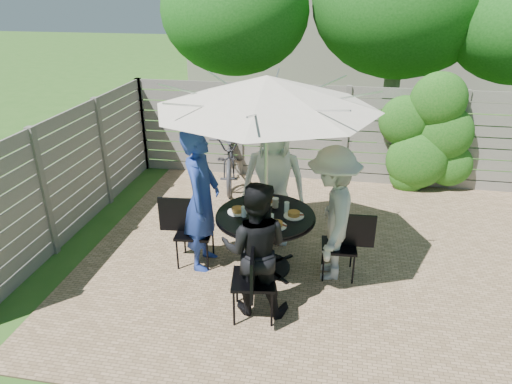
% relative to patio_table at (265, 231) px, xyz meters
% --- Properties ---
extents(backyard_envelope, '(60.00, 60.00, 5.00)m').
position_rel_patio_table_xyz_m(backyard_envelope, '(1.08, 10.51, 2.03)').
color(backyard_envelope, '#2F5A1C').
rests_on(backyard_envelope, ground).
extents(patio_table, '(1.28, 1.28, 0.82)m').
position_rel_patio_table_xyz_m(patio_table, '(0.00, 0.00, 0.00)').
color(patio_table, black).
rests_on(patio_table, ground).
extents(umbrella, '(2.70, 2.70, 2.56)m').
position_rel_patio_table_xyz_m(umbrella, '(-0.00, 0.00, 1.80)').
color(umbrella, silver).
rests_on(umbrella, ground).
extents(chair_back, '(0.51, 0.73, 0.99)m').
position_rel_patio_table_xyz_m(chair_back, '(-0.02, 0.97, -0.27)').
color(chair_back, black).
rests_on(chair_back, ground).
extents(person_back, '(0.93, 0.62, 1.88)m').
position_rel_patio_table_xyz_m(person_back, '(-0.02, 0.83, 0.36)').
color(person_back, white).
rests_on(person_back, ground).
extents(chair_left, '(0.72, 0.50, 0.97)m').
position_rel_patio_table_xyz_m(chair_left, '(-0.97, -0.02, -0.28)').
color(chair_left, black).
rests_on(chair_left, ground).
extents(person_left, '(0.48, 0.71, 1.93)m').
position_rel_patio_table_xyz_m(person_left, '(-0.83, -0.02, 0.39)').
color(person_left, navy).
rests_on(person_left, ground).
extents(chair_front, '(0.54, 0.75, 1.00)m').
position_rel_patio_table_xyz_m(chair_front, '(0.02, -0.97, -0.27)').
color(chair_front, black).
rests_on(chair_front, ground).
extents(person_front, '(0.80, 0.63, 1.61)m').
position_rel_patio_table_xyz_m(person_front, '(0.02, -0.83, 0.23)').
color(person_front, black).
rests_on(person_front, ground).
extents(chair_right, '(0.66, 0.46, 0.90)m').
position_rel_patio_table_xyz_m(chair_right, '(0.96, 0.02, -0.30)').
color(chair_right, black).
rests_on(chair_right, ground).
extents(person_right, '(0.68, 1.15, 1.76)m').
position_rel_patio_table_xyz_m(person_right, '(0.83, 0.02, 0.31)').
color(person_right, '#B7B5B2').
rests_on(person_right, ground).
extents(plate_back, '(0.26, 0.26, 0.06)m').
position_rel_patio_table_xyz_m(plate_back, '(-0.01, 0.36, 0.27)').
color(plate_back, white).
rests_on(plate_back, patio_table).
extents(plate_left, '(0.26, 0.26, 0.06)m').
position_rel_patio_table_xyz_m(plate_left, '(-0.36, -0.01, 0.27)').
color(plate_left, white).
rests_on(plate_left, patio_table).
extents(plate_front, '(0.26, 0.26, 0.06)m').
position_rel_patio_table_xyz_m(plate_front, '(0.01, -0.36, 0.27)').
color(plate_front, white).
rests_on(plate_front, patio_table).
extents(plate_right, '(0.26, 0.26, 0.06)m').
position_rel_patio_table_xyz_m(plate_right, '(0.36, 0.01, 0.27)').
color(plate_right, white).
rests_on(plate_right, patio_table).
extents(plate_extra, '(0.24, 0.24, 0.06)m').
position_rel_patio_table_xyz_m(plate_extra, '(0.19, -0.30, 0.27)').
color(plate_extra, white).
rests_on(plate_extra, patio_table).
extents(glass_back, '(0.07, 0.07, 0.14)m').
position_rel_patio_table_xyz_m(glass_back, '(-0.11, 0.26, 0.32)').
color(glass_back, silver).
rests_on(glass_back, patio_table).
extents(glass_left, '(0.07, 0.07, 0.14)m').
position_rel_patio_table_xyz_m(glass_left, '(-0.26, -0.11, 0.32)').
color(glass_left, silver).
rests_on(glass_left, patio_table).
extents(glass_front, '(0.07, 0.07, 0.14)m').
position_rel_patio_table_xyz_m(glass_front, '(0.11, -0.26, 0.32)').
color(glass_front, silver).
rests_on(glass_front, patio_table).
extents(glass_right, '(0.07, 0.07, 0.14)m').
position_rel_patio_table_xyz_m(glass_right, '(0.26, 0.11, 0.32)').
color(glass_right, silver).
rests_on(glass_right, patio_table).
extents(syrup_jug, '(0.09, 0.09, 0.16)m').
position_rel_patio_table_xyz_m(syrup_jug, '(-0.06, 0.05, 0.33)').
color(syrup_jug, '#59280C').
rests_on(syrup_jug, patio_table).
extents(coffee_cup, '(0.08, 0.08, 0.12)m').
position_rel_patio_table_xyz_m(coffee_cup, '(0.10, 0.22, 0.31)').
color(coffee_cup, '#C6B293').
rests_on(coffee_cup, patio_table).
extents(bicycle, '(1.07, 2.10, 1.05)m').
position_rel_patio_table_xyz_m(bicycle, '(-1.11, 2.82, -0.05)').
color(bicycle, '#333338').
rests_on(bicycle, ground).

